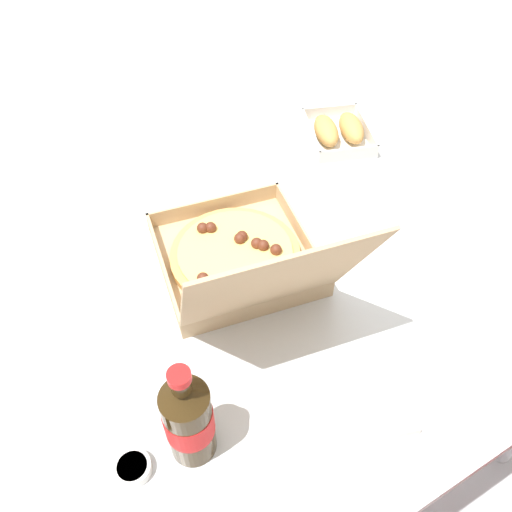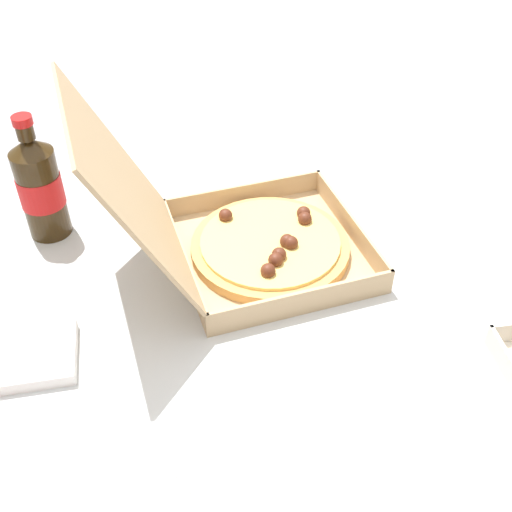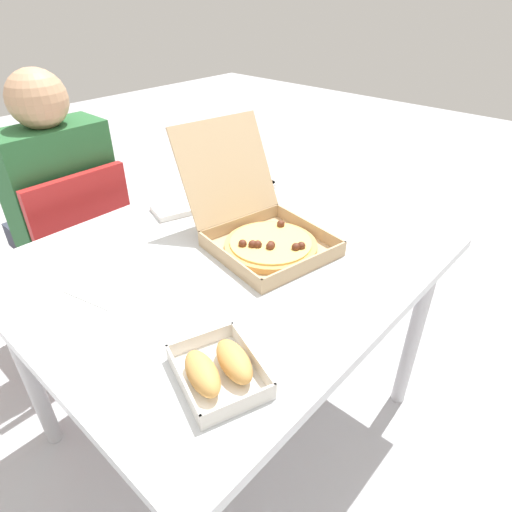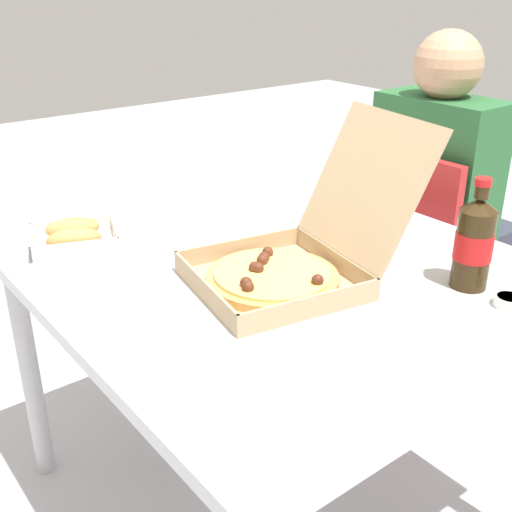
% 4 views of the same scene
% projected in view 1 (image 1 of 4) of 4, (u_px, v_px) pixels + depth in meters
% --- Properties ---
extents(ground_plane, '(10.00, 10.00, 0.00)m').
position_uv_depth(ground_plane, '(283.00, 419.00, 1.61)').
color(ground_plane, '#B2B2B7').
extents(dining_table, '(1.12, 0.96, 0.72)m').
position_uv_depth(dining_table, '(295.00, 289.00, 1.13)').
color(dining_table, silver).
rests_on(dining_table, ground_plane).
extents(pizza_box_open, '(0.37, 0.48, 0.32)m').
position_uv_depth(pizza_box_open, '(241.00, 259.00, 1.03)').
color(pizza_box_open, tan).
rests_on(pizza_box_open, dining_table).
extents(bread_side_box, '(0.21, 0.23, 0.06)m').
position_uv_depth(bread_side_box, '(339.00, 131.00, 1.34)').
color(bread_side_box, white).
rests_on(bread_side_box, dining_table).
extents(cola_bottle, '(0.07, 0.07, 0.22)m').
position_uv_depth(cola_bottle, '(188.00, 419.00, 0.76)').
color(cola_bottle, '#33230F').
rests_on(cola_bottle, dining_table).
extents(paper_menu, '(0.24, 0.19, 0.00)m').
position_uv_depth(paper_menu, '(444.00, 256.00, 1.09)').
color(paper_menu, white).
rests_on(paper_menu, dining_table).
extents(napkin_pile, '(0.14, 0.14, 0.02)m').
position_uv_depth(napkin_pile, '(376.00, 407.00, 0.86)').
color(napkin_pile, white).
rests_on(napkin_pile, dining_table).
extents(dipping_sauce_cup, '(0.06, 0.06, 0.02)m').
position_uv_depth(dipping_sauce_cup, '(133.00, 468.00, 0.79)').
color(dipping_sauce_cup, white).
rests_on(dipping_sauce_cup, dining_table).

